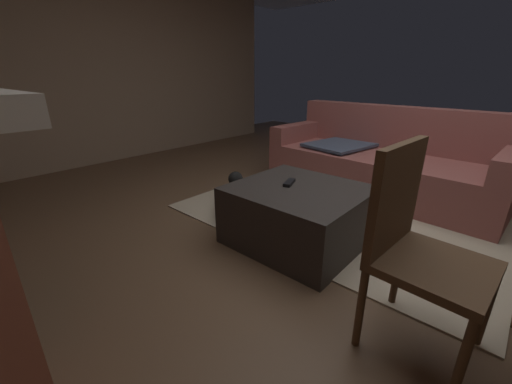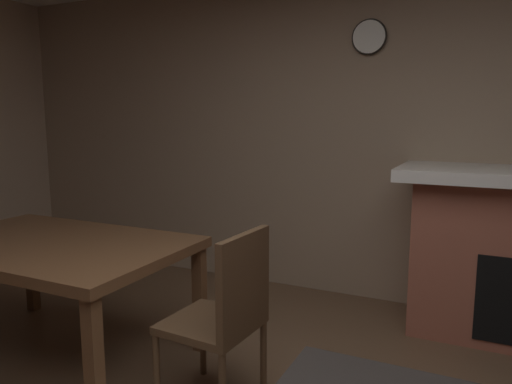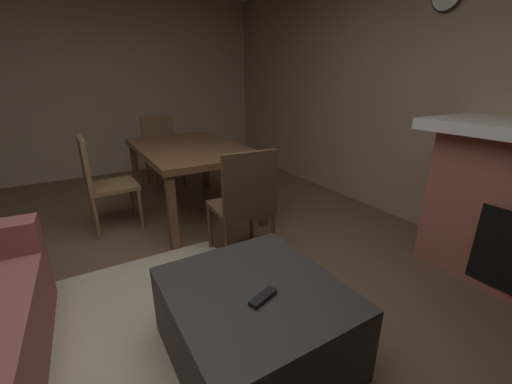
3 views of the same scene
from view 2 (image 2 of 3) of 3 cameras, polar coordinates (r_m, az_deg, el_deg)
name	(u,v)px [view 2 (image 2 of 3)]	position (r m, az deg, el deg)	size (l,w,h in m)	color
wall_back_fireplace_side	(396,138)	(3.98, 16.15, 6.10)	(8.05, 0.12, 2.63)	#9E846B
dining_table	(51,253)	(3.22, -22.87, -6.60)	(1.64, 1.04, 0.74)	brown
dining_chair_west	(226,310)	(2.52, -3.56, -13.64)	(0.47, 0.47, 0.93)	#513823
wall_clock	(369,37)	(3.98, 13.13, 17.30)	(0.27, 0.03, 0.27)	silver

